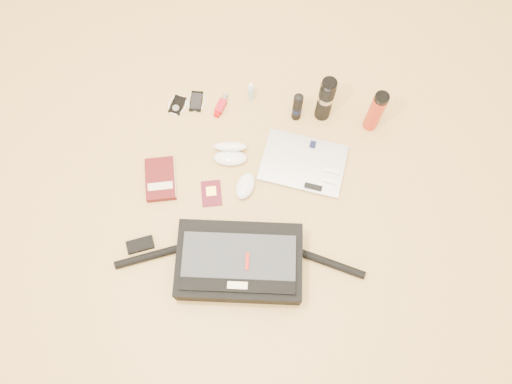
# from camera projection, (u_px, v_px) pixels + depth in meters

# --- Properties ---
(ground) EXTENTS (4.00, 4.00, 0.00)m
(ground) POSITION_uv_depth(u_px,v_px,m) (257.00, 205.00, 2.02)
(ground) COLOR tan
(ground) RESTS_ON ground
(messenger_bag) EXTENTS (0.97, 0.31, 0.13)m
(messenger_bag) POSITION_uv_depth(u_px,v_px,m) (239.00, 262.00, 1.88)
(messenger_bag) COLOR black
(messenger_bag) RESTS_ON ground
(laptop) EXTENTS (0.37, 0.29, 0.03)m
(laptop) POSITION_uv_depth(u_px,v_px,m) (304.00, 163.00, 2.07)
(laptop) COLOR #ABABAD
(laptop) RESTS_ON ground
(book) EXTENTS (0.15, 0.20, 0.03)m
(book) POSITION_uv_depth(u_px,v_px,m) (161.00, 179.00, 2.04)
(book) COLOR #460D0F
(book) RESTS_ON ground
(passport) EXTENTS (0.10, 0.12, 0.01)m
(passport) POSITION_uv_depth(u_px,v_px,m) (211.00, 193.00, 2.03)
(passport) COLOR #4E0D1A
(passport) RESTS_ON ground
(mouse) EXTENTS (0.10, 0.13, 0.04)m
(mouse) POSITION_uv_depth(u_px,v_px,m) (245.00, 186.00, 2.03)
(mouse) COLOR silver
(mouse) RESTS_ON ground
(sunglasses_case) EXTENTS (0.15, 0.12, 0.08)m
(sunglasses_case) POSITION_uv_depth(u_px,v_px,m) (230.00, 152.00, 2.07)
(sunglasses_case) COLOR silver
(sunglasses_case) RESTS_ON ground
(ipod) EXTENTS (0.09, 0.10, 0.01)m
(ipod) POSITION_uv_depth(u_px,v_px,m) (177.00, 105.00, 2.17)
(ipod) COLOR black
(ipod) RESTS_ON ground
(phone) EXTENTS (0.08, 0.10, 0.01)m
(phone) POSITION_uv_depth(u_px,v_px,m) (196.00, 101.00, 2.17)
(phone) COLOR black
(phone) RESTS_ON ground
(inhaler) EXTENTS (0.05, 0.11, 0.03)m
(inhaler) POSITION_uv_depth(u_px,v_px,m) (221.00, 106.00, 2.15)
(inhaler) COLOR maroon
(inhaler) RESTS_ON ground
(spray_bottle) EXTENTS (0.03, 0.03, 0.11)m
(spray_bottle) POSITION_uv_depth(u_px,v_px,m) (251.00, 92.00, 2.14)
(spray_bottle) COLOR #91B5C8
(spray_bottle) RESTS_ON ground
(aerosol_can) EXTENTS (0.05, 0.05, 0.17)m
(aerosol_can) POSITION_uv_depth(u_px,v_px,m) (297.00, 107.00, 2.07)
(aerosol_can) COLOR black
(aerosol_can) RESTS_ON ground
(thermos_black) EXTENTS (0.08, 0.08, 0.25)m
(thermos_black) POSITION_uv_depth(u_px,v_px,m) (326.00, 99.00, 2.04)
(thermos_black) COLOR black
(thermos_black) RESTS_ON ground
(thermos_red) EXTENTS (0.07, 0.07, 0.24)m
(thermos_red) POSITION_uv_depth(u_px,v_px,m) (376.00, 111.00, 2.03)
(thermos_red) COLOR #AD2817
(thermos_red) RESTS_ON ground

